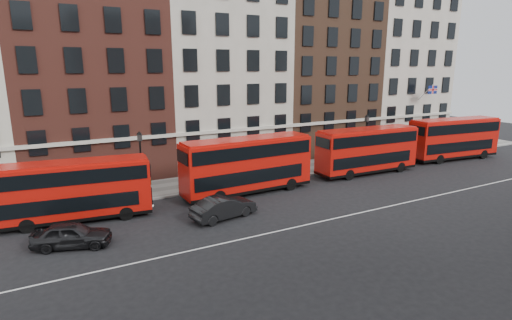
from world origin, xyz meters
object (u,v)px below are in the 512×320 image
bus_b (247,164)px  bus_a (73,190)px  bus_c (367,150)px  traffic_light (424,137)px  bus_d (454,138)px  car_front (224,207)px  car_rear (72,235)px

bus_b → bus_a: bearing=178.2°
bus_a → bus_c: bearing=6.8°
bus_a → bus_b: bus_b is taller
bus_a → traffic_light: bearing=10.0°
bus_d → bus_b: bearing=-174.2°
bus_c → car_front: 17.71m
bus_d → car_front: bearing=-166.1°
bus_c → bus_d: bearing=1.8°
car_front → traffic_light: size_ratio=1.44×
bus_d → traffic_light: 3.14m
bus_c → car_front: bus_c is taller
car_rear → bus_c: bearing=-61.7°
bus_c → car_front: bearing=-164.2°
bus_a → traffic_light: (36.82, 2.07, 0.21)m
bus_d → car_rear: bus_d is taller
bus_d → bus_a: bearing=-174.2°
bus_a → bus_b: size_ratio=0.91×
bus_b → car_front: (-3.98, -4.27, -1.72)m
bus_a → car_rear: bus_a is taller
bus_b → bus_d: (26.09, 0.00, -0.00)m
bus_c → traffic_light: bearing=12.9°
bus_b → car_front: bus_b is taller
traffic_light → bus_b: bearing=-175.0°
car_rear → traffic_light: traffic_light is taller
bus_b → car_rear: 14.38m
bus_b → car_front: bearing=-134.8°
bus_b → bus_c: bus_b is taller
bus_a → bus_d: 39.19m
bus_c → bus_d: (12.96, 0.00, 0.08)m
bus_b → bus_d: 26.09m
bus_d → car_rear: size_ratio=2.57×
bus_a → traffic_light: size_ratio=3.09×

